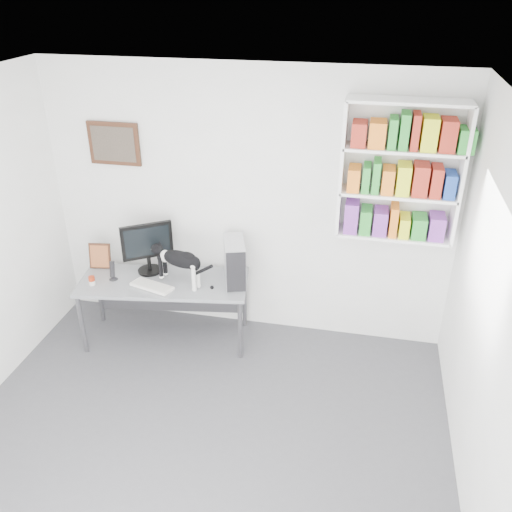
% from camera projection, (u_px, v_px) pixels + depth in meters
% --- Properties ---
extents(room, '(4.01, 4.01, 2.70)m').
position_uv_depth(room, '(178.00, 322.00, 3.55)').
color(room, '#4D4D52').
rests_on(room, ground).
extents(bookshelf, '(1.03, 0.28, 1.24)m').
position_uv_depth(bookshelf, '(400.00, 172.00, 4.65)').
color(bookshelf, white).
rests_on(bookshelf, room).
extents(wall_art, '(0.52, 0.04, 0.42)m').
position_uv_depth(wall_art, '(114.00, 144.00, 5.23)').
color(wall_art, '#4A2517').
rests_on(wall_art, room).
extents(desk, '(1.72, 0.88, 0.68)m').
position_uv_depth(desk, '(166.00, 310.00, 5.48)').
color(desk, gray).
rests_on(desk, room).
extents(monitor, '(0.56, 0.48, 0.54)m').
position_uv_depth(monitor, '(148.00, 248.00, 5.36)').
color(monitor, black).
rests_on(monitor, desk).
extents(keyboard, '(0.44, 0.27, 0.03)m').
position_uv_depth(keyboard, '(152.00, 286.00, 5.20)').
color(keyboard, white).
rests_on(keyboard, desk).
extents(pc_tower, '(0.31, 0.46, 0.43)m').
position_uv_depth(pc_tower, '(235.00, 261.00, 5.22)').
color(pc_tower, '#B4B4B9').
rests_on(pc_tower, desk).
extents(speaker, '(0.11, 0.11, 0.20)m').
position_uv_depth(speaker, '(112.00, 270.00, 5.29)').
color(speaker, black).
rests_on(speaker, desk).
extents(leaning_print, '(0.23, 0.12, 0.27)m').
position_uv_depth(leaning_print, '(100.00, 255.00, 5.49)').
color(leaning_print, '#4A2517').
rests_on(leaning_print, desk).
extents(soup_can, '(0.07, 0.07, 0.09)m').
position_uv_depth(soup_can, '(92.00, 281.00, 5.23)').
color(soup_can, '#A7290E').
rests_on(soup_can, desk).
extents(cat, '(0.64, 0.32, 0.38)m').
position_uv_depth(cat, '(180.00, 267.00, 5.17)').
color(cat, black).
rests_on(cat, desk).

